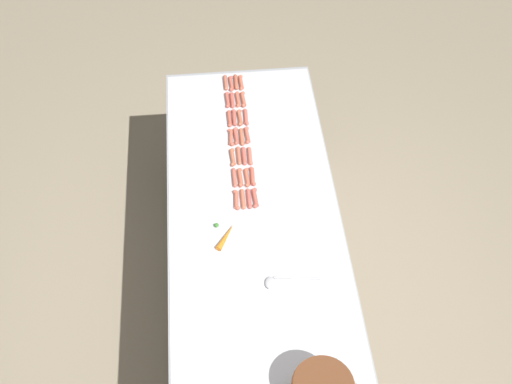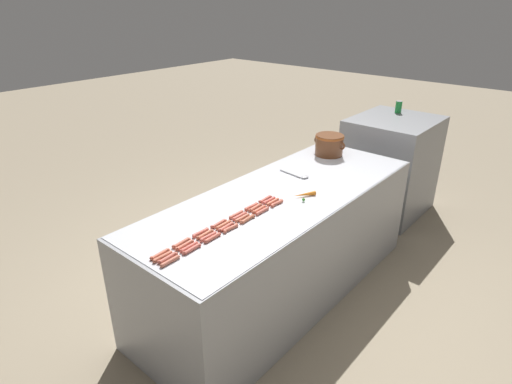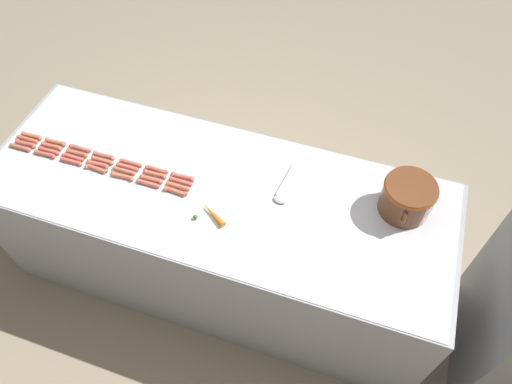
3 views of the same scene
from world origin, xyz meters
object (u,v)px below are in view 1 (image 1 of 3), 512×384
hot_dog_15 (232,100)px  hot_dog_18 (239,156)px  hot_dog_20 (243,199)px  hot_dog_19 (240,177)px  hot_dog_1 (243,99)px  hot_dog_13 (249,199)px  hot_dog_7 (236,82)px  hot_dog_9 (240,118)px  carrot (226,236)px  serving_spoon (279,281)px  hot_dog_17 (236,136)px  hot_dog_6 (255,198)px  hot_dog_2 (246,117)px  hot_dog_4 (250,156)px  hot_dog_3 (247,135)px  hot_dog_22 (227,100)px  hot_dog_10 (242,137)px  hot_dog_12 (247,177)px  hot_dog_25 (233,157)px  hot_dog_23 (229,119)px  hot_dog_16 (234,117)px  hot_dog_24 (231,137)px  hot_dog_14 (231,83)px  hot_dog_8 (238,99)px  hot_dog_5 (252,176)px  hot_dog_21 (226,83)px  hot_dog_27 (236,200)px  hot_dog_11 (244,156)px  hot_dog_0 (241,82)px

hot_dog_15 → hot_dog_18: 0.45m
hot_dog_20 → hot_dog_19: bearing=-89.0°
hot_dog_1 → hot_dog_13: bearing=87.7°
hot_dog_7 → hot_dog_9: size_ratio=1.00×
carrot → serving_spoon: bearing=130.0°
hot_dog_17 → serving_spoon: bearing=97.8°
hot_dog_6 → hot_dog_15: (0.07, -0.76, 0.00)m
hot_dog_2 → hot_dog_19: 0.46m
hot_dog_4 → hot_dog_6: bearing=90.3°
hot_dog_3 → hot_dog_22: 0.32m
hot_dog_10 → hot_dog_19: 0.30m
hot_dog_3 → hot_dog_12: 0.32m
hot_dog_1 → hot_dog_25: same height
hot_dog_23 → hot_dog_1: bearing=-120.9°
hot_dog_10 → hot_dog_3: bearing=-162.3°
hot_dog_16 → hot_dog_20: same height
hot_dog_7 → serving_spoon: size_ratio=0.49×
hot_dog_24 → hot_dog_25: 0.15m
hot_dog_7 → hot_dog_23: 0.32m
hot_dog_4 → hot_dog_25: same height
hot_dog_14 → carrot: carrot is taller
hot_dog_18 → hot_dog_19: bearing=88.3°
hot_dog_10 → carrot: carrot is taller
hot_dog_9 → serving_spoon: size_ratio=0.49×
hot_dog_6 → hot_dog_22: 0.77m
hot_dog_8 → serving_spoon: hot_dog_8 is taller
hot_dog_1 → hot_dog_22: size_ratio=1.00×
hot_dog_3 → hot_dog_18: same height
hot_dog_8 → hot_dog_18: 0.46m
hot_dog_4 → hot_dog_25: bearing=0.5°
hot_dog_9 → hot_dog_15: bearing=-77.6°
hot_dog_16 → hot_dog_22: 0.16m
hot_dog_10 → hot_dog_22: 0.32m
hot_dog_5 → hot_dog_19: size_ratio=1.00×
hot_dog_19 → hot_dog_21: same height
hot_dog_3 → hot_dog_13: (0.03, 0.46, 0.00)m
hot_dog_5 → hot_dog_17: same height
hot_dog_2 → hot_dog_4: bearing=89.3°
hot_dog_22 → hot_dog_24: (0.00, 0.31, 0.00)m
hot_dog_12 → hot_dog_21: bearing=-85.1°
hot_dog_17 → hot_dog_27: same height
hot_dog_3 → serving_spoon: size_ratio=0.49×
hot_dog_2 → hot_dog_5: bearing=89.7°
hot_dog_11 → hot_dog_22: (0.06, -0.46, 0.00)m
hot_dog_4 → hot_dog_8: same height
hot_dog_7 → hot_dog_8: 0.16m
carrot → hot_dog_18: bearing=-101.3°
hot_dog_0 → hot_dog_14: size_ratio=1.00×
hot_dog_3 → hot_dog_4: bearing=90.4°
hot_dog_4 → serving_spoon: bearing=94.9°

